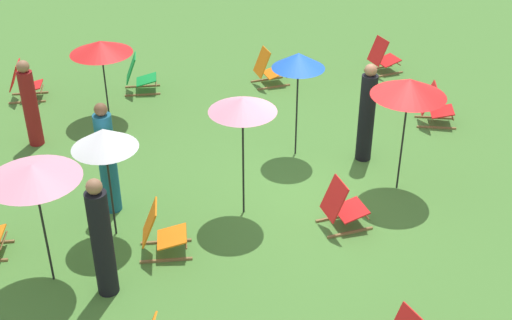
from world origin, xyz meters
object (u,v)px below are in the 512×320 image
umbrella_4 (104,139)px  person_1 (367,115)px  umbrella_1 (298,61)px  person_2 (102,240)px  deckchair_8 (383,57)px  umbrella_3 (409,88)px  person_0 (30,105)px  deckchair_1 (161,232)px  deckchair_7 (342,207)px  umbrella_5 (33,172)px  umbrella_2 (243,105)px  umbrella_0 (101,47)px  person_3 (107,161)px  deckchair_6 (268,69)px  deckchair_9 (23,83)px  deckchair_2 (139,76)px  deckchair_4 (435,106)px

umbrella_4 → person_1: bearing=-71.3°
umbrella_1 → person_2: 4.72m
deckchair_8 → umbrella_3: umbrella_3 is taller
person_2 → person_0: bearing=90.7°
deckchair_1 → deckchair_7: bearing=-83.2°
umbrella_1 → umbrella_5: umbrella_1 is taller
umbrella_2 → person_0: 4.65m
umbrella_0 → person_1: bearing=-118.6°
person_3 → deckchair_6: bearing=-161.8°
deckchair_9 → umbrella_4: size_ratio=0.46×
deckchair_9 → umbrella_0: 2.40m
deckchair_7 → deckchair_8: bearing=-33.8°
umbrella_5 → person_2: bearing=-116.9°
umbrella_1 → deckchair_9: bearing=57.3°
umbrella_5 → person_3: person_3 is taller
deckchair_9 → umbrella_1: size_ratio=0.42×
deckchair_2 → person_2: size_ratio=0.46×
deckchair_7 → person_1: person_1 is taller
deckchair_6 → person_1: bearing=-172.5°
umbrella_3 → person_2: bearing=110.1°
umbrella_3 → person_0: size_ratio=1.20×
umbrella_3 → person_0: bearing=66.5°
deckchair_1 → person_3: (1.26, 0.71, 0.53)m
umbrella_2 → person_0: umbrella_2 is taller
deckchair_2 → umbrella_3: (-4.65, -4.14, 1.49)m
deckchair_4 → umbrella_3: umbrella_3 is taller
deckchair_2 → umbrella_2: 5.33m
deckchair_2 → umbrella_1: umbrella_1 is taller
deckchair_7 → umbrella_2: umbrella_2 is taller
deckchair_6 → umbrella_3: bearing=-173.2°
umbrella_0 → person_3: bearing=-178.7°
umbrella_5 → person_2: umbrella_5 is taller
deckchair_6 → umbrella_1: 3.41m
deckchair_6 → umbrella_2: 5.16m
deckchair_9 → umbrella_3: umbrella_3 is taller
deckchair_1 → deckchair_7: (0.15, -2.77, 0.00)m
umbrella_5 → person_0: 4.18m
deckchair_6 → person_3: bearing=132.0°
deckchair_8 → umbrella_0: bearing=87.2°
deckchair_4 → person_2: person_2 is taller
deckchair_8 → umbrella_0: umbrella_0 is taller
umbrella_1 → umbrella_3: size_ratio=0.98×
deckchair_8 → umbrella_2: 6.56m
person_1 → person_2: person_1 is taller
person_0 → deckchair_7: bearing=-72.8°
deckchair_2 → deckchair_4: 6.21m
deckchair_4 → person_0: (0.56, 7.66, 0.44)m
umbrella_4 → umbrella_5: bearing=136.4°
deckchair_6 → deckchair_7: same height
umbrella_4 → person_2: 1.53m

